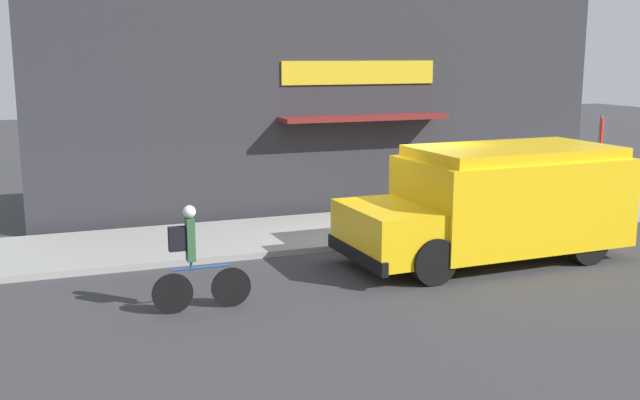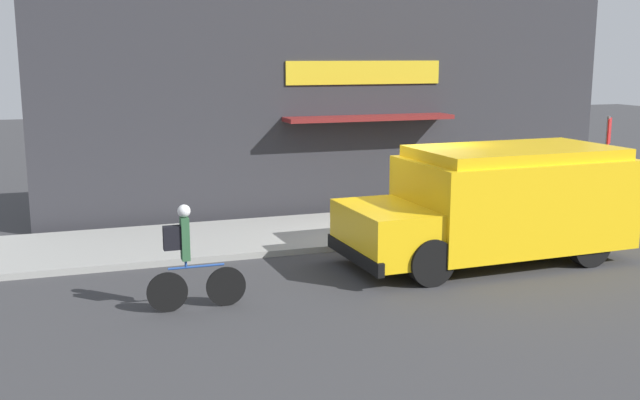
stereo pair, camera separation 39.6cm
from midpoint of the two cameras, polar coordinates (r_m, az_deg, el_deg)
name	(u,v)px [view 2 (the right image)]	position (r m, az deg, el deg)	size (l,w,h in m)	color
ground_plane	(399,246)	(15.32, 6.80, -3.50)	(70.00, 70.00, 0.00)	#38383A
sidewalk	(371,227)	(16.63, 4.58, -2.08)	(28.00, 3.00, 0.12)	#999993
storefront	(342,99)	(17.99, 2.34, 7.70)	(14.21, 0.92, 5.57)	#2D2D33
school_bus	(497,202)	(14.38, 14.09, -0.17)	(5.40, 2.80, 2.13)	yellow
cyclist	(188,259)	(11.42, -9.04, -4.48)	(1.51, 0.20, 1.64)	black
stop_sign_post	(607,149)	(18.69, 21.61, 3.64)	(0.45, 0.45, 2.30)	slate
trash_bin	(411,203)	(16.97, 7.61, -0.24)	(0.52, 0.52, 0.82)	#2D5138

